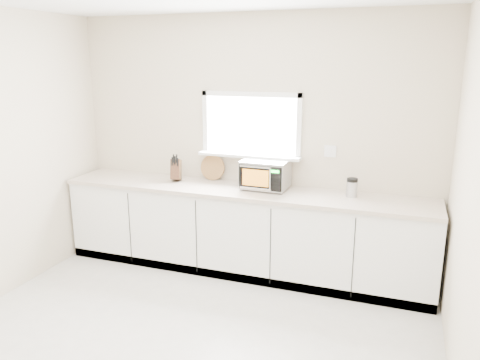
% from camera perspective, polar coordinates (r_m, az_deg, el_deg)
% --- Properties ---
extents(back_wall, '(4.00, 0.17, 2.70)m').
position_cam_1_polar(back_wall, '(5.05, 1.40, 4.64)').
color(back_wall, beige).
rests_on(back_wall, ground).
extents(cabinets, '(3.92, 0.60, 0.88)m').
position_cam_1_polar(cabinets, '(5.03, 0.27, -6.33)').
color(cabinets, white).
rests_on(cabinets, ground).
extents(countertop, '(3.92, 0.64, 0.04)m').
position_cam_1_polar(countertop, '(4.88, 0.23, -1.31)').
color(countertop, beige).
rests_on(countertop, cabinets).
extents(microwave, '(0.47, 0.40, 0.30)m').
position_cam_1_polar(microwave, '(4.85, 3.11, 0.75)').
color(microwave, black).
rests_on(microwave, countertop).
extents(knife_block, '(0.16, 0.23, 0.31)m').
position_cam_1_polar(knife_block, '(5.21, -7.81, 1.32)').
color(knife_block, '#4A321A').
rests_on(knife_block, countertop).
extents(cutting_board, '(0.28, 0.07, 0.28)m').
position_cam_1_polar(cutting_board, '(5.21, -3.36, 1.54)').
color(cutting_board, brown).
rests_on(cutting_board, countertop).
extents(coffee_grinder, '(0.14, 0.14, 0.19)m').
position_cam_1_polar(coffee_grinder, '(4.70, 13.48, -0.88)').
color(coffee_grinder, '#ABAEB2').
rests_on(coffee_grinder, countertop).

